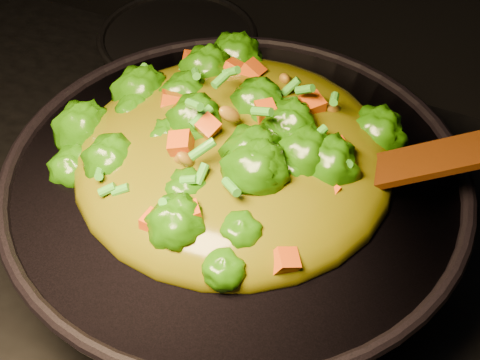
% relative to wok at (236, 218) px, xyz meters
% --- Properties ---
extents(wok, '(0.45, 0.45, 0.12)m').
position_rel_wok_xyz_m(wok, '(0.00, 0.00, 0.00)').
color(wok, black).
rests_on(wok, stovetop).
extents(stir_fry, '(0.40, 0.40, 0.11)m').
position_rel_wok_xyz_m(stir_fry, '(-0.01, 0.01, 0.12)').
color(stir_fry, '#215F06').
rests_on(stir_fry, wok).
extents(spatula, '(0.25, 0.13, 0.11)m').
position_rel_wok_xyz_m(spatula, '(0.17, 0.05, 0.11)').
color(spatula, '#3B1804').
rests_on(spatula, wok).
extents(back_pot, '(0.24, 0.24, 0.11)m').
position_rel_wok_xyz_m(back_pot, '(-0.18, 0.21, -0.01)').
color(back_pot, black).
rests_on(back_pot, stovetop).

